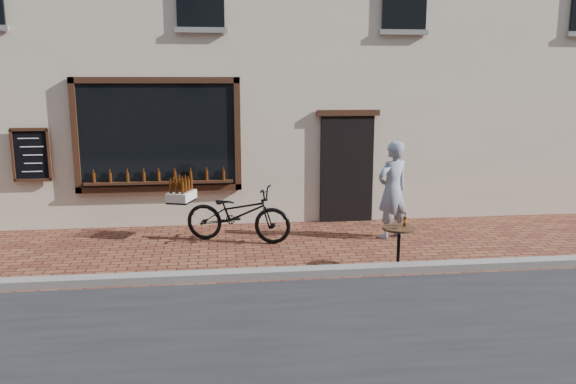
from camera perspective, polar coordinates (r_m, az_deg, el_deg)
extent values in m
plane|color=#53251B|center=(8.33, -1.76, -9.12)|extent=(90.00, 90.00, 0.00)
cube|color=slate|center=(8.50, -1.89, -8.27)|extent=(90.00, 0.25, 0.12)
cube|color=black|center=(11.34, -13.09, 5.65)|extent=(3.00, 0.06, 2.00)
cube|color=black|center=(11.28, -13.34, 11.00)|extent=(3.24, 0.10, 0.12)
cube|color=black|center=(11.47, -12.86, 0.36)|extent=(3.24, 0.10, 0.12)
cube|color=black|center=(11.59, -20.81, 5.32)|extent=(0.12, 0.10, 2.24)
cube|color=black|center=(11.26, -5.14, 5.85)|extent=(0.12, 0.10, 2.24)
cube|color=black|center=(11.40, -12.92, 0.96)|extent=(2.90, 0.16, 0.05)
cube|color=black|center=(11.67, 5.98, 2.31)|extent=(1.10, 0.10, 2.20)
cube|color=black|center=(11.52, 6.13, 8.00)|extent=(1.30, 0.10, 0.12)
cube|color=black|center=(11.87, -24.63, 3.45)|extent=(0.62, 0.04, 0.92)
cylinder|color=#3D1C07|center=(11.58, -19.10, 1.38)|extent=(0.06, 0.06, 0.19)
cylinder|color=#3D1C07|center=(11.51, -17.59, 1.42)|extent=(0.06, 0.06, 0.19)
cylinder|color=#3D1C07|center=(11.46, -16.05, 1.47)|extent=(0.06, 0.06, 0.19)
cylinder|color=#3D1C07|center=(11.41, -14.50, 1.51)|extent=(0.06, 0.06, 0.19)
cylinder|color=#3D1C07|center=(11.38, -12.94, 1.55)|extent=(0.06, 0.06, 0.19)
cylinder|color=#3D1C07|center=(11.35, -11.37, 1.59)|extent=(0.06, 0.06, 0.19)
cylinder|color=#3D1C07|center=(11.33, -9.80, 1.63)|extent=(0.06, 0.06, 0.19)
cylinder|color=#3D1C07|center=(11.32, -8.22, 1.67)|extent=(0.06, 0.06, 0.19)
cylinder|color=#3D1C07|center=(11.31, -6.63, 1.71)|extent=(0.06, 0.06, 0.19)
imported|color=black|center=(10.26, -5.10, -2.23)|extent=(2.08, 1.29, 1.03)
cube|color=black|center=(10.58, -10.76, -0.89)|extent=(0.55, 0.65, 0.03)
cube|color=beige|center=(10.56, -10.78, -0.38)|extent=(0.55, 0.67, 0.16)
cylinder|color=#3D1C07|center=(10.30, -10.67, 0.40)|extent=(0.06, 0.06, 0.22)
cylinder|color=#3D1C07|center=(10.34, -11.25, 0.43)|extent=(0.06, 0.06, 0.22)
cylinder|color=#3D1C07|center=(10.39, -11.83, 0.45)|extent=(0.06, 0.06, 0.22)
cylinder|color=#3D1C07|center=(10.42, -10.38, 0.54)|extent=(0.06, 0.06, 0.22)
cylinder|color=#3D1C07|center=(10.47, -10.96, 0.56)|extent=(0.06, 0.06, 0.22)
cylinder|color=#3D1C07|center=(10.51, -11.53, 0.59)|extent=(0.06, 0.06, 0.22)
cylinder|color=#3D1C07|center=(10.55, -10.10, 0.68)|extent=(0.06, 0.06, 0.22)
cylinder|color=#3D1C07|center=(10.59, -10.67, 0.70)|extent=(0.06, 0.06, 0.22)
cylinder|color=#3D1C07|center=(10.64, -11.24, 0.72)|extent=(0.06, 0.06, 0.22)
cylinder|color=#3D1C07|center=(10.67, -9.82, 0.81)|extent=(0.06, 0.06, 0.22)
cylinder|color=#3D1C07|center=(10.72, -10.39, 0.83)|extent=(0.06, 0.06, 0.22)
cylinder|color=#3D1C07|center=(10.76, -10.95, 0.85)|extent=(0.06, 0.06, 0.22)
cylinder|color=black|center=(9.04, 11.08, -7.57)|extent=(0.38, 0.38, 0.03)
cylinder|color=black|center=(8.95, 11.16, -5.64)|extent=(0.05, 0.05, 0.61)
cylinder|color=black|center=(8.86, 11.23, -3.64)|extent=(0.52, 0.52, 0.03)
cylinder|color=gold|center=(8.92, 11.79, -2.92)|extent=(0.06, 0.06, 0.05)
cylinder|color=white|center=(8.76, 10.83, -3.30)|extent=(0.07, 0.07, 0.11)
imported|color=gray|center=(10.56, 10.56, 0.20)|extent=(0.79, 0.68, 1.82)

